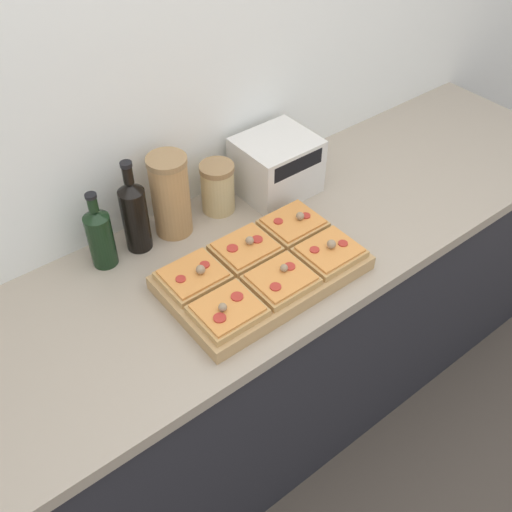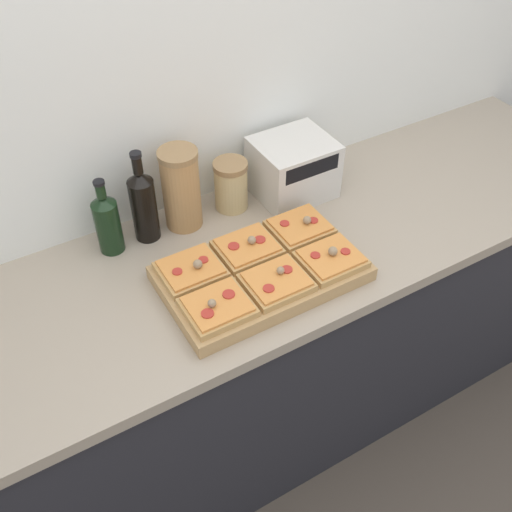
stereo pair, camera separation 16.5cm
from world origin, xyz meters
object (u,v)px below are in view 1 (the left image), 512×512
cutting_board (263,273)px  wine_bottle (135,214)px  grain_jar_tall (171,195)px  grain_jar_short (218,188)px  olive_oil_bottle (100,236)px  toaster_oven (276,165)px

cutting_board → wine_bottle: size_ratio=1.86×
grain_jar_tall → grain_jar_short: bearing=0.0°
cutting_board → olive_oil_bottle: size_ratio=2.26×
toaster_oven → olive_oil_bottle: bearing=176.9°
olive_oil_bottle → wine_bottle: size_ratio=0.82×
cutting_board → grain_jar_short: 0.35m
cutting_board → toaster_oven: bearing=45.4°
wine_bottle → grain_jar_short: (0.29, 0.00, -0.04)m
olive_oil_bottle → grain_jar_short: (0.40, -0.00, -0.02)m
grain_jar_short → toaster_oven: 0.21m
cutting_board → grain_jar_tall: bearing=103.6°
grain_jar_short → wine_bottle: bearing=-180.0°
olive_oil_bottle → toaster_oven: olive_oil_bottle is taller
cutting_board → toaster_oven: size_ratio=2.09×
grain_jar_tall → toaster_oven: 0.38m
toaster_oven → cutting_board: bearing=-134.6°
olive_oil_bottle → toaster_oven: size_ratio=0.92×
wine_bottle → grain_jar_tall: wine_bottle is taller
cutting_board → grain_jar_short: grain_jar_short is taller
grain_jar_tall → grain_jar_short: grain_jar_tall is taller
olive_oil_bottle → grain_jar_short: 0.40m
cutting_board → grain_jar_short: size_ratio=3.33×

